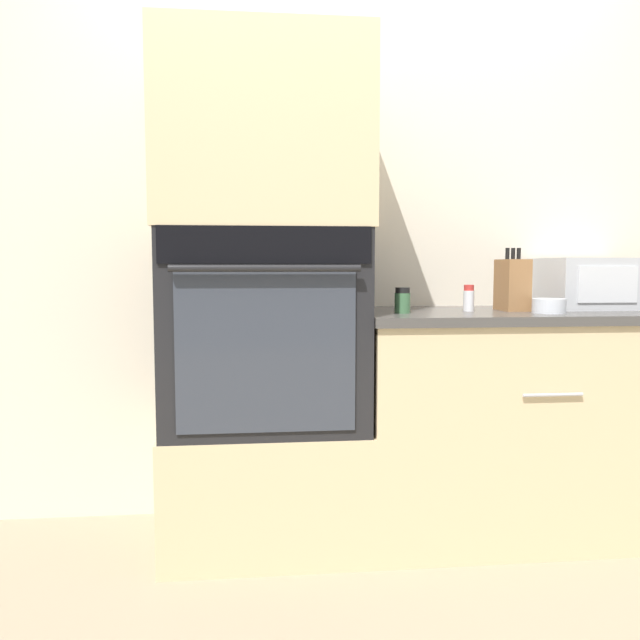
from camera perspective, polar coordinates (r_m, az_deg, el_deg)
ground_plane at (r=2.38m, az=5.15°, el=-21.91°), size 12.00×12.00×0.00m
wall_back at (r=2.75m, az=2.80°, el=8.64°), size 8.00×0.05×2.50m
oven_cabinet_base at (r=2.52m, az=-4.97°, el=-14.45°), size 0.76×0.60×0.47m
wall_oven at (r=2.39m, az=-5.08°, el=-0.69°), size 0.74×0.64×0.73m
oven_cabinet_upper at (r=2.43m, az=-5.21°, el=16.15°), size 0.76×0.60×0.68m
counter_unit at (r=2.67m, az=17.40°, el=-8.78°), size 1.27×0.63×0.90m
microwave at (r=2.85m, az=23.39°, el=3.10°), size 0.39×0.36×0.21m
knife_block at (r=2.60m, az=17.17°, el=3.11°), size 0.09×0.16×0.25m
bowl at (r=2.50m, az=20.20°, el=1.23°), size 0.12×0.12×0.05m
condiment_jar_near at (r=2.51m, az=13.44°, el=1.94°), size 0.04×0.04×0.10m
condiment_jar_mid at (r=2.36m, az=7.55°, el=1.77°), size 0.06×0.06×0.10m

